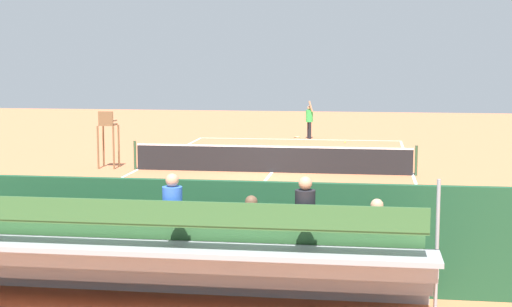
{
  "coord_description": "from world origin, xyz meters",
  "views": [
    {
      "loc": [
        -3.41,
        27.53,
        4.26
      ],
      "look_at": [
        0.0,
        4.0,
        1.2
      ],
      "focal_mm": 54.63,
      "sensor_mm": 36.0,
      "label": 1
    }
  ],
  "objects": [
    {
      "name": "umpire_chair",
      "position": [
        6.2,
        -0.21,
        1.31
      ],
      "size": [
        0.67,
        0.67,
        2.14
      ],
      "color": "brown",
      "rests_on": "ground"
    },
    {
      "name": "tennis_racket",
      "position": [
        0.19,
        -12.09,
        0.01
      ],
      "size": [
        0.38,
        0.59,
        0.03
      ],
      "color": "black",
      "rests_on": "ground"
    },
    {
      "name": "tennis_net",
      "position": [
        0.0,
        0.0,
        0.5
      ],
      "size": [
        10.3,
        0.1,
        1.07
      ],
      "color": "black",
      "rests_on": "ground"
    },
    {
      "name": "ground_plane",
      "position": [
        0.0,
        0.0,
        0.0
      ],
      "size": [
        60.0,
        60.0,
        0.0
      ],
      "primitive_type": "plane",
      "color": "#CC7047"
    },
    {
      "name": "courtside_bench",
      "position": [
        -1.99,
        13.27,
        0.56
      ],
      "size": [
        1.8,
        0.4,
        0.93
      ],
      "color": "#234C2D",
      "rests_on": "ground"
    },
    {
      "name": "bleacher_stand",
      "position": [
        -0.13,
        15.35,
        0.96
      ],
      "size": [
        9.06,
        2.4,
        2.48
      ],
      "color": "#9EA0A5",
      "rests_on": "ground"
    },
    {
      "name": "equipment_bag",
      "position": [
        -0.19,
        13.4,
        0.18
      ],
      "size": [
        0.9,
        0.36,
        0.36
      ],
      "primitive_type": "cube",
      "color": "#B22D2D",
      "rests_on": "ground"
    },
    {
      "name": "tennis_ball_near",
      "position": [
        -2.33,
        -9.77,
        0.03
      ],
      "size": [
        0.07,
        0.07,
        0.07
      ],
      "primitive_type": "sphere",
      "color": "#CCDB33",
      "rests_on": "ground"
    },
    {
      "name": "tennis_player",
      "position": [
        -0.48,
        -11.41,
        1.02
      ],
      "size": [
        0.47,
        0.56,
        1.93
      ],
      "color": "black",
      "rests_on": "ground"
    },
    {
      "name": "backdrop_wall",
      "position": [
        0.0,
        14.0,
        1.0
      ],
      "size": [
        18.0,
        0.16,
        2.0
      ],
      "primitive_type": "cube",
      "color": "#1E4C2D",
      "rests_on": "ground"
    },
    {
      "name": "court_line_markings",
      "position": [
        0.0,
        -0.04,
        0.0
      ],
      "size": [
        10.1,
        22.2,
        0.01
      ],
      "color": "white",
      "rests_on": "ground"
    }
  ]
}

